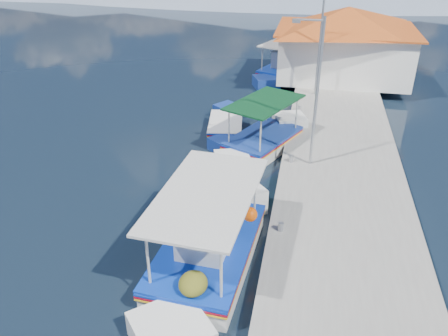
# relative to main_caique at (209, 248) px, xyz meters

# --- Properties ---
(ground) EXTENTS (160.00, 160.00, 0.00)m
(ground) POSITION_rel_main_caique_xyz_m (-1.70, 4.47, -0.57)
(ground) COLOR black
(ground) RESTS_ON ground
(quay) EXTENTS (5.00, 44.00, 0.50)m
(quay) POSITION_rel_main_caique_xyz_m (4.20, 10.47, -0.32)
(quay) COLOR gray
(quay) RESTS_ON ground
(bollards) EXTENTS (0.20, 17.20, 0.30)m
(bollards) POSITION_rel_main_caique_xyz_m (2.10, 9.72, 0.08)
(bollards) COLOR #A5A8AD
(bollards) RESTS_ON quay
(main_caique) EXTENTS (3.00, 8.95, 2.95)m
(main_caique) POSITION_rel_main_caique_xyz_m (0.00, 0.00, 0.00)
(main_caique) COLOR silver
(main_caique) RESTS_ON ground
(caique_green_canopy) EXTENTS (3.99, 6.45, 2.66)m
(caique_green_canopy) POSITION_rel_main_caique_xyz_m (0.63, 8.52, -0.17)
(caique_green_canopy) COLOR silver
(caique_green_canopy) RESTS_ON ground
(caique_blue_hull) EXTENTS (2.14, 5.49, 0.99)m
(caique_blue_hull) POSITION_rel_main_caique_xyz_m (-1.42, 10.07, -0.30)
(caique_blue_hull) COLOR navy
(caique_blue_hull) RESTS_ON ground
(caique_far) EXTENTS (4.03, 7.04, 2.66)m
(caique_far) POSITION_rel_main_caique_xyz_m (0.72, 20.24, -0.08)
(caique_far) COLOR navy
(caique_far) RESTS_ON ground
(harbor_building) EXTENTS (10.49, 10.49, 4.40)m
(harbor_building) POSITION_rel_main_caique_xyz_m (4.49, 19.47, 2.21)
(harbor_building) COLOR white
(harbor_building) RESTS_ON quay
(lamp_post_near) EXTENTS (1.21, 0.14, 6.00)m
(lamp_post_near) POSITION_rel_main_caique_xyz_m (2.81, 6.47, 3.28)
(lamp_post_near) COLOR #A5A8AD
(lamp_post_near) RESTS_ON quay
(lamp_post_far) EXTENTS (1.21, 0.14, 6.00)m
(lamp_post_far) POSITION_rel_main_caique_xyz_m (2.81, 15.47, 3.28)
(lamp_post_far) COLOR #A5A8AD
(lamp_post_far) RESTS_ON quay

